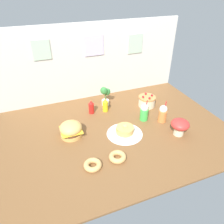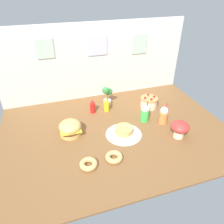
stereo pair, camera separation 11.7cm
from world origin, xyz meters
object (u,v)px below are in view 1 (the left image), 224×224
orange_float_cup (163,114)px  potted_plant (105,95)px  pancake_stack (125,131)px  layer_cake (147,101)px  cream_soda_cup (144,112)px  mustard_bottle (105,105)px  donut_pink_glaze (93,165)px  donut_chocolate (118,157)px  mushroom_stool (180,126)px  ketchup_bottle (91,107)px  burger (71,129)px

orange_float_cup → potted_plant: potted_plant is taller
pancake_stack → layer_cake: layer_cake is taller
cream_soda_cup → mustard_bottle: bearing=136.4°
cream_soda_cup → layer_cake: bearing=55.1°
pancake_stack → donut_pink_glaze: (-0.46, -0.33, -0.02)m
layer_cake → orange_float_cup: 0.38m
donut_chocolate → mushroom_stool: (0.75, 0.10, 0.09)m
layer_cake → donut_chocolate: bearing=-133.8°
donut_chocolate → ketchup_bottle: bearing=89.9°
burger → layer_cake: 1.08m
ketchup_bottle → mushroom_stool: bearing=-44.9°
layer_cake → potted_plant: size_ratio=0.82×
potted_plant → orange_float_cup: bearing=-50.1°
layer_cake → donut_pink_glaze: size_ratio=1.34×
potted_plant → mushroom_stool: size_ratio=1.39×
mustard_bottle → orange_float_cup: orange_float_cup is taller
layer_cake → donut_chocolate: layer_cake is taller
mushroom_stool → donut_chocolate: bearing=-172.3°
mustard_bottle → donut_pink_glaze: size_ratio=1.08×
burger → cream_soda_cup: size_ratio=0.88×
donut_pink_glaze → donut_chocolate: 0.25m
mustard_bottle → donut_pink_glaze: (-0.42, -0.84, -0.06)m
layer_cake → orange_float_cup: orange_float_cup is taller
burger → donut_chocolate: burger is taller
pancake_stack → donut_pink_glaze: pancake_stack is taller
donut_pink_glaze → potted_plant: size_ratio=0.61×
cream_soda_cup → orange_float_cup: size_ratio=1.00×
cream_soda_cup → donut_chocolate: size_ratio=1.61×
donut_chocolate → orange_float_cup: bearing=27.9°
pancake_stack → mushroom_stool: 0.58m
burger → pancake_stack: size_ratio=0.78×
burger → donut_pink_glaze: 0.52m
ketchup_bottle → mustard_bottle: size_ratio=1.00×
pancake_stack → ketchup_bottle: 0.57m
burger → ketchup_bottle: (0.33, 0.35, 0.00)m
mushroom_stool → mustard_bottle: bearing=128.4°
burger → cream_soda_cup: bearing=-0.8°
layer_cake → pancake_stack: bearing=-139.3°
donut_chocolate → potted_plant: 1.01m
pancake_stack → orange_float_cup: 0.51m
ketchup_bottle → potted_plant: (0.23, 0.12, 0.06)m
mustard_bottle → mushroom_stool: (0.58, -0.73, 0.03)m
pancake_stack → mushroom_stool: size_ratio=1.55×
donut_pink_glaze → potted_plant: (0.47, 0.99, 0.12)m
pancake_stack → layer_cake: (0.51, 0.44, 0.03)m
ketchup_bottle → donut_pink_glaze: bearing=-105.9°
layer_cake → potted_plant: (-0.50, 0.22, 0.08)m
layer_cake → mushroom_stool: bearing=-87.6°
layer_cake → ketchup_bottle: (-0.72, 0.09, 0.01)m
cream_soda_cup → ketchup_bottle: bearing=145.8°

